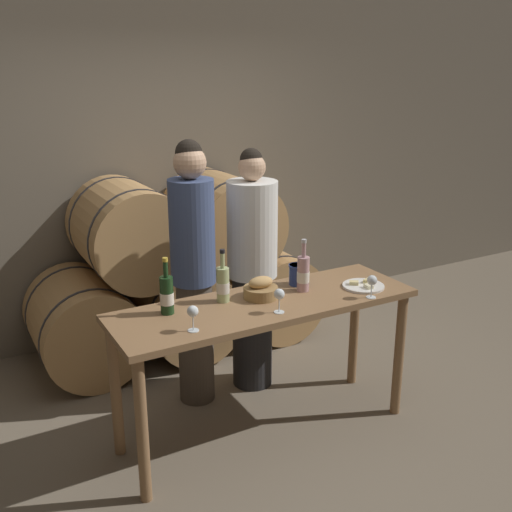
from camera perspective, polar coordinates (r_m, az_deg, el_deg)
ground_plane at (r=3.96m, az=0.86°, el=-16.32°), size 10.00×10.00×0.00m
stone_wall_back at (r=5.07m, az=-10.16°, el=10.47°), size 10.00×0.12×3.20m
barrel_stack at (r=4.79m, az=-7.35°, el=-1.75°), size 2.30×0.86×1.41m
tasting_table at (r=3.59m, az=0.92°, el=-6.24°), size 1.85×0.59×0.88m
person_left at (r=3.92m, az=-5.99°, el=-1.38°), size 0.29×0.29×1.78m
person_right at (r=4.12m, az=-0.37°, el=-1.39°), size 0.34×0.34×1.70m
wine_bottle_red at (r=3.37m, az=-8.50°, el=-3.67°), size 0.08×0.08×0.33m
wine_bottle_white at (r=3.51m, az=-3.17°, el=-2.69°), size 0.08×0.08×0.32m
wine_bottle_rose at (r=3.68m, az=4.52°, el=-1.66°), size 0.08×0.08×0.33m
blue_crock at (r=3.79m, az=4.00°, el=-1.71°), size 0.12×0.12×0.13m
bread_basket at (r=3.58m, az=0.45°, el=-3.23°), size 0.21×0.21×0.13m
cheese_plate at (r=3.82m, az=10.18°, el=-2.79°), size 0.26×0.26×0.04m
wine_glass_far_left at (r=3.14m, az=-6.05°, el=-5.38°), size 0.06×0.06×0.14m
wine_glass_left at (r=3.35m, az=2.23°, el=-3.75°), size 0.06×0.06×0.14m
wine_glass_center at (r=3.63m, az=10.99°, el=-2.38°), size 0.06×0.06×0.14m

